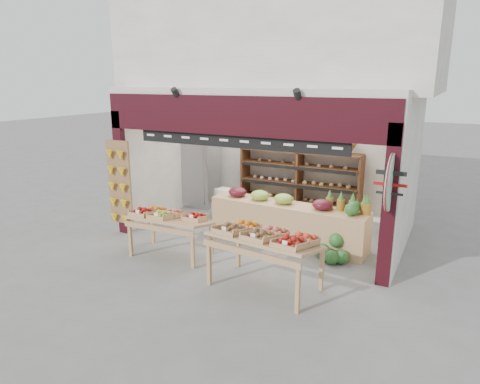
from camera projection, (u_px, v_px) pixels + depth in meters
The scene contains 11 objects.
ground at pixel (258, 237), 9.17m from camera, with size 60.00×60.00×0.00m, color slate.
shop_structure at pixel (290, 50), 9.56m from camera, with size 6.36×5.12×5.40m.
banana_board at pixel (119, 184), 9.09m from camera, with size 0.60×0.15×1.80m.
gift_sign at pixel (391, 182), 6.52m from camera, with size 0.04×0.93×0.92m.
back_shelving at pixel (300, 168), 10.45m from camera, with size 3.03×0.50×1.87m.
refrigerator at pixel (200, 169), 11.29m from camera, with size 0.78×0.78×2.00m, color #AFB1B6.
cardboard_stack at pixel (232, 209), 10.27m from camera, with size 1.09×0.79×0.73m.
mid_counter at pixel (287, 222), 8.76m from camera, with size 3.32×0.83×1.04m.
display_table_left at pixel (167, 217), 8.11m from camera, with size 1.53×0.90×0.96m.
display_table_right at pixel (265, 238), 6.73m from camera, with size 1.81×1.14×1.08m.
watermelon_pile at pixel (333, 249), 7.99m from camera, with size 0.66×0.68×0.52m.
Camera 1 is at (3.62, -7.84, 3.26)m, focal length 32.00 mm.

